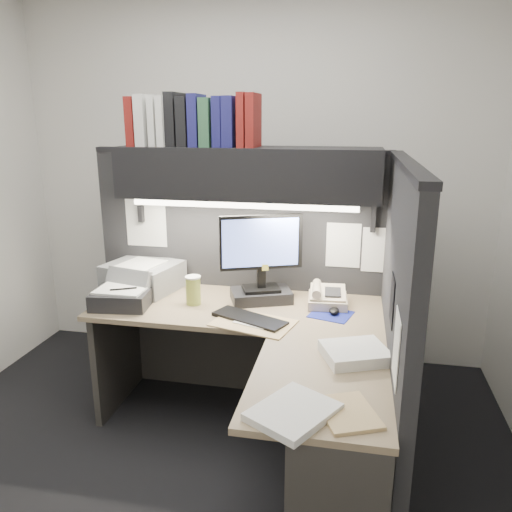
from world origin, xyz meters
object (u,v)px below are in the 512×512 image
Objects in this scene: notebook_stack at (122,298)px; coffee_cup at (193,291)px; printer at (143,276)px; desk at (275,406)px; telephone at (328,298)px; monitor at (261,268)px; overhead_shelf at (248,173)px; keyboard at (250,319)px.

coffee_cup is at bearing 15.63° from notebook_stack.
printer is at bearing 153.94° from coffee_cup.
telephone is (0.20, 0.68, 0.33)m from desk.
monitor is at bearing 8.04° from printer.
overhead_shelf is 4.72× the size of notebook_stack.
monitor reaches higher than notebook_stack.
telephone is at bearing 10.07° from printer.
printer is (-0.80, 0.07, -0.13)m from monitor.
coffee_cup is (-0.38, 0.18, 0.07)m from keyboard.
notebook_stack is at bearing -172.45° from telephone.
overhead_shelf is 2.89× the size of monitor.
overhead_shelf reaches higher than coffee_cup.
monitor is 1.23× the size of printer.
desk is at bearing -42.63° from coffee_cup.
keyboard is 0.43m from coffee_cup.
coffee_cup is (-0.29, -0.21, -0.69)m from overhead_shelf.
printer reaches higher than telephone.
overhead_shelf is 3.60× the size of keyboard.
notebook_stack reaches higher than desk.
keyboard is at bearing -25.62° from coffee_cup.
desk is 5.17× the size of notebook_stack.
telephone is at bearing 11.64° from notebook_stack.
notebook_stack is at bearing 156.63° from desk.
printer is (-1.00, 0.74, 0.37)m from desk.
notebook_stack is at bearing -160.59° from keyboard.
desk is 1.33m from overhead_shelf.
printer is 0.32m from notebook_stack.
desk is 0.78m from telephone.
coffee_cup is 0.45m from printer.
overhead_shelf is 3.56× the size of printer.
coffee_cup is (-0.39, -0.13, -0.13)m from monitor.
coffee_cup is at bearing -12.85° from printer.
keyboard is (0.09, -0.39, -0.76)m from overhead_shelf.
monitor is 3.25× the size of coffee_cup.
keyboard reaches higher than desk.
keyboard is (-0.01, -0.31, -0.20)m from monitor.
overhead_shelf is at bearing 13.91° from printer.
keyboard is at bearing -5.11° from notebook_stack.
monitor is 0.43m from coffee_cup.
printer is at bearing 178.67° from keyboard.
notebook_stack is (-0.41, -0.11, -0.03)m from coffee_cup.
notebook_stack is (-0.80, -0.24, -0.16)m from monitor.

